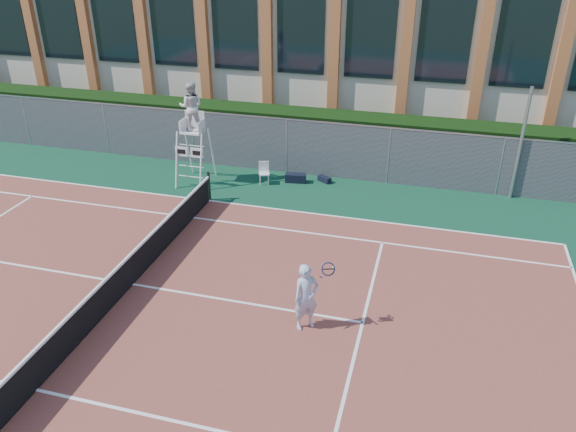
% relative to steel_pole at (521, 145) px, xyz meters
% --- Properties ---
extents(ground, '(120.00, 120.00, 0.00)m').
position_rel_steel_pole_xyz_m(ground, '(-10.51, -8.70, -2.04)').
color(ground, '#233814').
extents(apron, '(36.00, 20.00, 0.01)m').
position_rel_steel_pole_xyz_m(apron, '(-10.51, -7.70, -2.04)').
color(apron, '#0D3D2E').
rests_on(apron, ground).
extents(tennis_court, '(23.77, 10.97, 0.02)m').
position_rel_steel_pole_xyz_m(tennis_court, '(-10.51, -8.70, -2.02)').
color(tennis_court, brown).
rests_on(tennis_court, apron).
extents(tennis_net, '(0.10, 11.30, 1.10)m').
position_rel_steel_pole_xyz_m(tennis_net, '(-10.51, -8.70, -1.51)').
color(tennis_net, black).
rests_on(tennis_net, ground).
extents(fence, '(40.00, 0.06, 2.20)m').
position_rel_steel_pole_xyz_m(fence, '(-10.51, 0.10, -0.94)').
color(fence, '#595E60').
rests_on(fence, ground).
extents(hedge, '(40.00, 1.40, 2.20)m').
position_rel_steel_pole_xyz_m(hedge, '(-10.51, 1.30, -0.94)').
color(hedge, black).
rests_on(hedge, ground).
extents(building, '(45.00, 10.60, 8.22)m').
position_rel_steel_pole_xyz_m(building, '(-10.51, 9.25, 2.10)').
color(building, beige).
rests_on(building, ground).
extents(steel_pole, '(0.12, 0.12, 4.09)m').
position_rel_steel_pole_xyz_m(steel_pole, '(0.00, 0.00, 0.00)').
color(steel_pole, '#9EA0A5').
rests_on(steel_pole, ground).
extents(umpire_chair, '(1.09, 1.68, 3.91)m').
position_rel_steel_pole_xyz_m(umpire_chair, '(-11.64, -1.65, 0.82)').
color(umpire_chair, white).
rests_on(umpire_chair, ground).
extents(plastic_chair, '(0.50, 0.50, 0.84)m').
position_rel_steel_pole_xyz_m(plastic_chair, '(-9.07, -1.12, -1.54)').
color(plastic_chair, silver).
rests_on(plastic_chair, apron).
extents(sports_bag_near, '(0.82, 0.41, 0.33)m').
position_rel_steel_pole_xyz_m(sports_bag_near, '(-7.92, -0.75, -1.87)').
color(sports_bag_near, black).
rests_on(sports_bag_near, apron).
extents(sports_bag_far, '(0.57, 0.48, 0.21)m').
position_rel_steel_pole_xyz_m(sports_bag_far, '(-6.84, -0.43, -1.93)').
color(sports_bag_far, black).
rests_on(sports_bag_far, apron).
extents(tennis_player, '(1.04, 0.81, 1.77)m').
position_rel_steel_pole_xyz_m(tennis_player, '(-5.45, -9.21, -1.13)').
color(tennis_player, '#ADB5D0').
rests_on(tennis_player, tennis_court).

